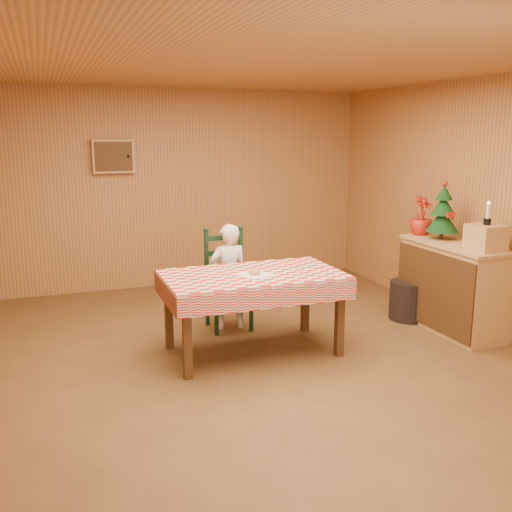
{
  "coord_description": "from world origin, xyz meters",
  "views": [
    {
      "loc": [
        -1.76,
        -4.52,
        2.04
      ],
      "look_at": [
        0.0,
        0.2,
        0.95
      ],
      "focal_mm": 40.0,
      "sensor_mm": 36.0,
      "label": 1
    }
  ],
  "objects_px": {
    "shelf_unit": "(453,286)",
    "storage_bin": "(409,300)",
    "seated_child": "(229,277)",
    "crate": "(486,238)",
    "dining_table": "(253,282)",
    "christmas_tree": "(443,213)",
    "ladder_chair": "(227,281)"
  },
  "relations": [
    {
      "from": "dining_table",
      "to": "ladder_chair",
      "type": "xyz_separation_m",
      "value": [
        -0.0,
        0.79,
        -0.18
      ]
    },
    {
      "from": "shelf_unit",
      "to": "storage_bin",
      "type": "bearing_deg",
      "value": 116.31
    },
    {
      "from": "ladder_chair",
      "to": "shelf_unit",
      "type": "relative_size",
      "value": 0.87
    },
    {
      "from": "seated_child",
      "to": "crate",
      "type": "distance_m",
      "value": 2.58
    },
    {
      "from": "seated_child",
      "to": "christmas_tree",
      "type": "height_order",
      "value": "christmas_tree"
    },
    {
      "from": "seated_child",
      "to": "christmas_tree",
      "type": "relative_size",
      "value": 1.81
    },
    {
      "from": "crate",
      "to": "christmas_tree",
      "type": "height_order",
      "value": "christmas_tree"
    },
    {
      "from": "crate",
      "to": "storage_bin",
      "type": "relative_size",
      "value": 0.69
    },
    {
      "from": "dining_table",
      "to": "storage_bin",
      "type": "height_order",
      "value": "dining_table"
    },
    {
      "from": "shelf_unit",
      "to": "seated_child",
      "type": "bearing_deg",
      "value": 158.72
    },
    {
      "from": "ladder_chair",
      "to": "storage_bin",
      "type": "relative_size",
      "value": 2.49
    },
    {
      "from": "ladder_chair",
      "to": "storage_bin",
      "type": "bearing_deg",
      "value": -13.46
    },
    {
      "from": "shelf_unit",
      "to": "crate",
      "type": "height_order",
      "value": "crate"
    },
    {
      "from": "shelf_unit",
      "to": "storage_bin",
      "type": "distance_m",
      "value": 0.55
    },
    {
      "from": "ladder_chair",
      "to": "crate",
      "type": "xyz_separation_m",
      "value": [
        2.2,
        -1.31,
        0.55
      ]
    },
    {
      "from": "christmas_tree",
      "to": "seated_child",
      "type": "bearing_deg",
      "value": 164.65
    },
    {
      "from": "crate",
      "to": "christmas_tree",
      "type": "bearing_deg",
      "value": 90.0
    },
    {
      "from": "ladder_chair",
      "to": "crate",
      "type": "relative_size",
      "value": 3.6
    },
    {
      "from": "dining_table",
      "to": "shelf_unit",
      "type": "height_order",
      "value": "shelf_unit"
    },
    {
      "from": "christmas_tree",
      "to": "storage_bin",
      "type": "bearing_deg",
      "value": 140.13
    },
    {
      "from": "shelf_unit",
      "to": "ladder_chair",
      "type": "bearing_deg",
      "value": 157.43
    },
    {
      "from": "christmas_tree",
      "to": "shelf_unit",
      "type": "bearing_deg",
      "value": -91.98
    },
    {
      "from": "storage_bin",
      "to": "crate",
      "type": "bearing_deg",
      "value": -74.96
    },
    {
      "from": "seated_child",
      "to": "crate",
      "type": "xyz_separation_m",
      "value": [
        2.2,
        -1.25,
        0.49
      ]
    },
    {
      "from": "dining_table",
      "to": "ladder_chair",
      "type": "distance_m",
      "value": 0.81
    },
    {
      "from": "seated_child",
      "to": "storage_bin",
      "type": "xyz_separation_m",
      "value": [
        1.97,
        -0.42,
        -0.35
      ]
    },
    {
      "from": "seated_child",
      "to": "christmas_tree",
      "type": "bearing_deg",
      "value": 164.65
    },
    {
      "from": "dining_table",
      "to": "crate",
      "type": "bearing_deg",
      "value": -13.39
    },
    {
      "from": "dining_table",
      "to": "christmas_tree",
      "type": "bearing_deg",
      "value": 3.29
    },
    {
      "from": "storage_bin",
      "to": "christmas_tree",
      "type": "bearing_deg",
      "value": -39.87
    },
    {
      "from": "shelf_unit",
      "to": "christmas_tree",
      "type": "xyz_separation_m",
      "value": [
        0.01,
        0.25,
        0.74
      ]
    },
    {
      "from": "ladder_chair",
      "to": "shelf_unit",
      "type": "bearing_deg",
      "value": -22.57
    }
  ]
}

